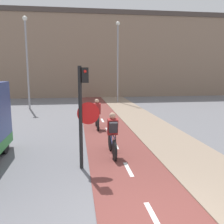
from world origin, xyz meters
name	(u,v)px	position (x,y,z in m)	size (l,w,h in m)	color
building_row_background	(88,55)	(0.00, 25.92, 4.68)	(60.00, 5.20, 9.34)	#89705B
traffic_light_pole	(83,106)	(-1.32, 3.34, 1.93)	(0.67, 0.25, 3.11)	black
street_lamp_far	(27,53)	(-5.13, 15.95, 4.22)	(0.36, 0.36, 6.93)	gray
street_lamp_sidewalk	(118,54)	(2.29, 18.73, 4.39)	(0.36, 0.36, 7.23)	gray
cyclist_near	(112,136)	(-0.29, 4.32, 0.73)	(0.46, 1.80, 1.55)	black
cyclist_far	(97,116)	(-0.48, 8.55, 0.68)	(0.46, 1.78, 1.54)	black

